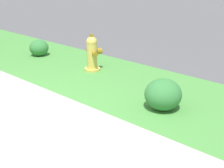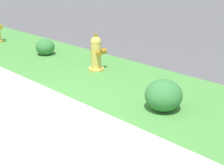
{
  "view_description": "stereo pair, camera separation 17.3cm",
  "coord_description": "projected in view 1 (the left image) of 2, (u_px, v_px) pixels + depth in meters",
  "views": [
    {
      "loc": [
        3.33,
        -1.64,
        1.92
      ],
      "look_at": [
        0.68,
        1.32,
        0.4
      ],
      "focal_mm": 50.0,
      "sensor_mm": 36.0,
      "label": 1
    },
    {
      "loc": [
        3.46,
        -1.53,
        1.92
      ],
      "look_at": [
        0.68,
        1.32,
        0.4
      ],
      "focal_mm": 50.0,
      "sensor_mm": 36.0,
      "label": 2
    }
  ],
  "objects": [
    {
      "name": "ground_plane",
      "position": [
        1.0,
        129.0,
        3.9
      ],
      "size": [
        120.0,
        120.0,
        0.0
      ],
      "primitive_type": "plane",
      "color": "#515154"
    },
    {
      "name": "sidewalk_pavement",
      "position": [
        1.0,
        129.0,
        3.9
      ],
      "size": [
        18.0,
        2.37,
        0.01
      ],
      "primitive_type": "cube",
      "color": "#BCB7AD",
      "rests_on": "ground"
    },
    {
      "name": "grass_verge",
      "position": [
        119.0,
        81.0,
        5.48
      ],
      "size": [
        18.0,
        2.17,
        0.01
      ],
      "primitive_type": "cube",
      "color": "#47893D",
      "rests_on": "ground"
    },
    {
      "name": "fire_hydrant_by_grass_verge",
      "position": [
        92.0,
        53.0,
        5.95
      ],
      "size": [
        0.38,
        0.36,
        0.71
      ],
      "rotation": [
        0.0,
        0.0,
        5.91
      ],
      "color": "gold",
      "rests_on": "ground"
    },
    {
      "name": "shrub_bush_near_lamp",
      "position": [
        163.0,
        94.0,
        4.37
      ],
      "size": [
        0.52,
        0.52,
        0.45
      ],
      "color": "#337538",
      "rests_on": "ground"
    },
    {
      "name": "shrub_bush_far_verge",
      "position": [
        39.0,
        48.0,
        7.0
      ],
      "size": [
        0.43,
        0.43,
        0.36
      ],
      "color": "#337538",
      "rests_on": "ground"
    }
  ]
}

